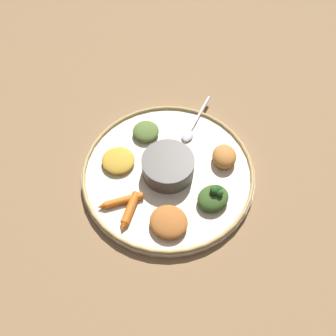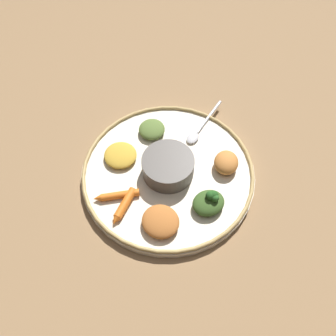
# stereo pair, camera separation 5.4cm
# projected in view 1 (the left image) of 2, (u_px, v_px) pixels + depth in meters

# --- Properties ---
(ground_plane) EXTENTS (2.40, 2.40, 0.00)m
(ground_plane) POSITION_uv_depth(u_px,v_px,m) (168.00, 176.00, 0.80)
(ground_plane) COLOR olive
(platter) EXTENTS (0.36, 0.36, 0.02)m
(platter) POSITION_uv_depth(u_px,v_px,m) (168.00, 174.00, 0.79)
(platter) COLOR beige
(platter) RESTS_ON ground_plane
(platter_rim) EXTENTS (0.36, 0.36, 0.01)m
(platter_rim) POSITION_uv_depth(u_px,v_px,m) (168.00, 171.00, 0.78)
(platter_rim) COLOR tan
(platter_rim) RESTS_ON platter
(center_bowl) EXTENTS (0.11, 0.11, 0.04)m
(center_bowl) POSITION_uv_depth(u_px,v_px,m) (168.00, 166.00, 0.76)
(center_bowl) COLOR #4C4742
(center_bowl) RESTS_ON platter
(spoon) EXTENTS (0.03, 0.15, 0.01)m
(spoon) POSITION_uv_depth(u_px,v_px,m) (193.00, 126.00, 0.84)
(spoon) COLOR silver
(spoon) RESTS_ON platter
(greens_pile) EXTENTS (0.08, 0.08, 0.04)m
(greens_pile) POSITION_uv_depth(u_px,v_px,m) (214.00, 197.00, 0.73)
(greens_pile) COLOR #385623
(greens_pile) RESTS_ON platter
(carrot_near_spoon) EXTENTS (0.08, 0.07, 0.01)m
(carrot_near_spoon) POSITION_uv_depth(u_px,v_px,m) (121.00, 201.00, 0.74)
(carrot_near_spoon) COLOR orange
(carrot_near_spoon) RESTS_ON platter
(carrot_outer) EXTENTS (0.02, 0.08, 0.02)m
(carrot_outer) POSITION_uv_depth(u_px,v_px,m) (129.00, 211.00, 0.73)
(carrot_outer) COLOR orange
(carrot_outer) RESTS_ON platter
(mound_lentil_yellow) EXTENTS (0.08, 0.08, 0.02)m
(mound_lentil_yellow) POSITION_uv_depth(u_px,v_px,m) (118.00, 160.00, 0.79)
(mound_lentil_yellow) COLOR gold
(mound_lentil_yellow) RESTS_ON platter
(mound_squash) EXTENTS (0.06, 0.07, 0.03)m
(mound_squash) POSITION_uv_depth(u_px,v_px,m) (224.00, 156.00, 0.78)
(mound_squash) COLOR #C67A38
(mound_squash) RESTS_ON platter
(mound_chickpea) EXTENTS (0.09, 0.08, 0.02)m
(mound_chickpea) POSITION_uv_depth(u_px,v_px,m) (169.00, 222.00, 0.71)
(mound_chickpea) COLOR #B2662D
(mound_chickpea) RESTS_ON platter
(mound_collards) EXTENTS (0.06, 0.06, 0.02)m
(mound_collards) POSITION_uv_depth(u_px,v_px,m) (146.00, 131.00, 0.83)
(mound_collards) COLOR #567033
(mound_collards) RESTS_ON platter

